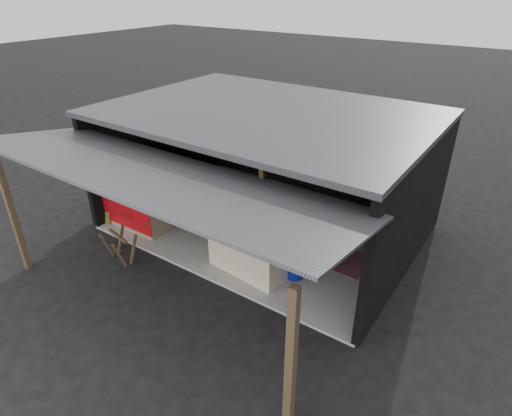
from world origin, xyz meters
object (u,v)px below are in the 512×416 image
Objects in this scene: banana_table at (253,248)px; plastic_chair at (335,234)px; sawhorse at (119,244)px; water_barrel at (295,266)px; neighbor_stall at (137,206)px; white_crate at (271,228)px.

banana_table reaches higher than plastic_chair.
water_barrel is (3.52, 1.64, -0.09)m from sawhorse.
neighbor_stall is at bearing -172.29° from banana_table.
white_crate reaches higher than sawhorse.
banana_table is 3.30× the size of water_barrel.
white_crate is 3.45m from neighbor_stall.
neighbor_stall is at bearing -157.47° from white_crate.
sawhorse reaches higher than water_barrel.
water_barrel is at bearing 35.67° from sawhorse.
white_crate is 1.78× the size of water_barrel.
neighbor_stall is (-3.28, -1.07, 0.03)m from white_crate.
water_barrel is 1.36m from plastic_chair.
plastic_chair reaches higher than sawhorse.
banana_table is 0.93m from white_crate.
white_crate is at bearing -135.52° from plastic_chair.
plastic_chair is (1.31, 0.63, -0.02)m from white_crate.
banana_table is at bearing 1.41° from neighbor_stall.
white_crate is (-0.14, 0.92, 0.01)m from banana_table.
white_crate reaches higher than water_barrel.
banana_table is 1.94m from plastic_chair.
sawhorse is 4.79m from plastic_chair.
banana_table is at bearing -166.31° from water_barrel.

